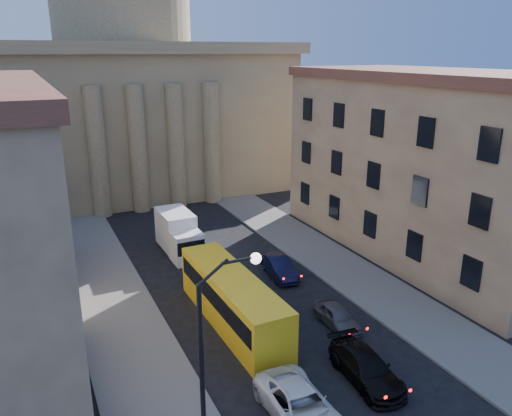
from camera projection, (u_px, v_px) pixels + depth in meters
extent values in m
cube|color=#63605A|center=(130.00, 342.00, 28.68)|extent=(5.00, 60.00, 0.15)
cube|color=#63605A|center=(369.00, 286.00, 35.63)|extent=(5.00, 60.00, 0.15)
cube|color=#79674A|center=(129.00, 119.00, 62.51)|extent=(34.00, 26.00, 16.00)
cube|color=#79674A|center=(124.00, 48.00, 59.98)|extent=(35.50, 27.50, 1.20)
cylinder|color=#79674A|center=(122.00, 16.00, 58.90)|extent=(16.00, 16.00, 8.00)
cube|color=#79674A|center=(284.00, 130.00, 70.12)|extent=(13.00, 13.00, 11.00)
cone|color=brown|center=(285.00, 75.00, 67.86)|extent=(26.02, 26.02, 4.00)
cylinder|color=#79674A|center=(97.00, 153.00, 49.13)|extent=(1.80, 1.80, 13.00)
cylinder|color=#79674A|center=(138.00, 150.00, 50.77)|extent=(1.80, 1.80, 13.00)
cylinder|color=#79674A|center=(176.00, 146.00, 52.40)|extent=(1.80, 1.80, 13.00)
cylinder|color=#79674A|center=(212.00, 144.00, 54.04)|extent=(1.80, 1.80, 13.00)
cube|color=tan|center=(429.00, 168.00, 40.46)|extent=(11.00, 26.00, 14.00)
cube|color=brown|center=(439.00, 75.00, 38.27)|extent=(11.60, 26.60, 0.80)
cylinder|color=black|center=(202.00, 378.00, 19.29)|extent=(0.20, 0.20, 8.00)
cylinder|color=black|center=(212.00, 273.00, 18.21)|extent=(1.30, 0.12, 0.96)
cylinder|color=black|center=(238.00, 261.00, 18.52)|extent=(1.30, 0.12, 0.12)
sphere|color=white|center=(256.00, 258.00, 18.85)|extent=(0.44, 0.44, 0.44)
imported|color=white|center=(301.00, 407.00, 22.48)|extent=(2.70, 5.66, 1.56)
imported|color=black|center=(366.00, 368.00, 25.30)|extent=(2.45, 5.26, 1.49)
imported|color=#4B4C50|center=(337.00, 316.00, 30.38)|extent=(1.71, 3.90, 1.31)
imported|color=black|center=(279.00, 267.00, 37.10)|extent=(2.03, 4.58, 1.46)
cube|color=yellow|center=(232.00, 300.00, 30.38)|extent=(2.77, 11.35, 3.19)
cube|color=black|center=(232.00, 292.00, 30.23)|extent=(2.82, 10.73, 1.13)
cylinder|color=black|center=(246.00, 355.00, 26.76)|extent=(0.33, 1.03, 1.03)
cylinder|color=black|center=(280.00, 345.00, 27.63)|extent=(0.33, 1.03, 1.03)
cylinder|color=black|center=(194.00, 292.00, 33.78)|extent=(0.33, 1.03, 1.03)
cylinder|color=black|center=(222.00, 286.00, 34.65)|extent=(0.33, 1.03, 1.03)
cube|color=white|center=(186.00, 246.00, 39.71)|extent=(2.37, 2.47, 2.43)
cube|color=black|center=(191.00, 248.00, 38.63)|extent=(2.23, 0.16, 1.11)
cube|color=white|center=(176.00, 229.00, 41.89)|extent=(2.50, 4.29, 3.14)
cylinder|color=black|center=(176.00, 259.00, 39.17)|extent=(0.30, 0.92, 0.91)
cylinder|color=black|center=(201.00, 255.00, 40.02)|extent=(0.30, 0.92, 0.91)
cylinder|color=black|center=(162.00, 242.00, 42.64)|extent=(0.30, 0.92, 0.91)
cylinder|color=black|center=(184.00, 239.00, 43.49)|extent=(0.30, 0.92, 0.91)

